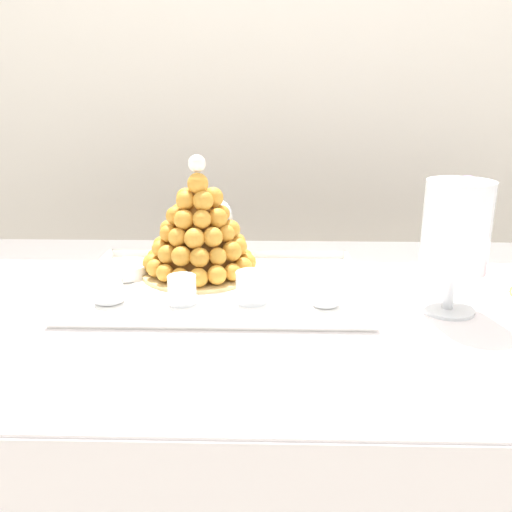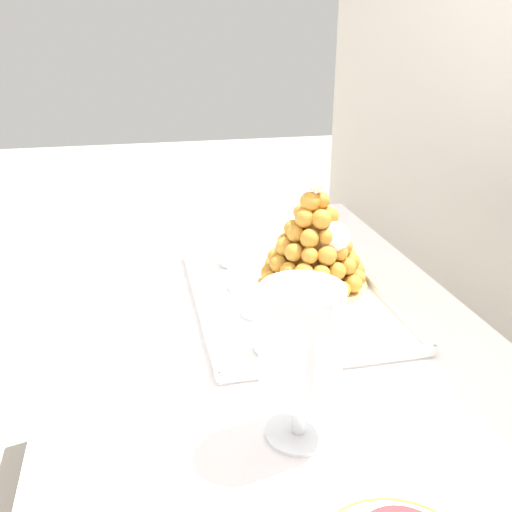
# 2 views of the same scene
# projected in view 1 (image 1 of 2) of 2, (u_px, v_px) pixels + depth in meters

# --- Properties ---
(backdrop_wall) EXTENTS (4.80, 0.10, 2.50)m
(backdrop_wall) POSITION_uv_depth(u_px,v_px,m) (282.00, 65.00, 1.88)
(backdrop_wall) COLOR silver
(backdrop_wall) RESTS_ON ground_plane
(buffet_table) EXTENTS (1.62, 0.88, 0.77)m
(buffet_table) POSITION_uv_depth(u_px,v_px,m) (290.00, 340.00, 1.07)
(buffet_table) COLOR brown
(buffet_table) RESTS_ON ground_plane
(serving_tray) EXTENTS (0.58, 0.41, 0.02)m
(serving_tray) POSITION_uv_depth(u_px,v_px,m) (221.00, 286.00, 1.11)
(serving_tray) COLOR white
(serving_tray) RESTS_ON buffet_table
(croquembouche) EXTENTS (0.25, 0.25, 0.26)m
(croquembouche) POSITION_uv_depth(u_px,v_px,m) (199.00, 230.00, 1.15)
(croquembouche) COLOR tan
(croquembouche) RESTS_ON serving_tray
(dessert_cup_left) EXTENTS (0.06, 0.06, 0.05)m
(dessert_cup_left) POSITION_uv_depth(u_px,v_px,m) (109.00, 291.00, 1.02)
(dessert_cup_left) COLOR silver
(dessert_cup_left) RESTS_ON serving_tray
(dessert_cup_mid_left) EXTENTS (0.05, 0.05, 0.05)m
(dessert_cup_mid_left) POSITION_uv_depth(u_px,v_px,m) (182.00, 291.00, 1.01)
(dessert_cup_mid_left) COLOR silver
(dessert_cup_mid_left) RESTS_ON serving_tray
(dessert_cup_centre) EXTENTS (0.06, 0.06, 0.06)m
(dessert_cup_centre) POSITION_uv_depth(u_px,v_px,m) (251.00, 288.00, 1.01)
(dessert_cup_centre) COLOR silver
(dessert_cup_centre) RESTS_ON serving_tray
(dessert_cup_mid_right) EXTENTS (0.05, 0.05, 0.05)m
(dessert_cup_mid_right) POSITION_uv_depth(u_px,v_px,m) (325.00, 293.00, 1.00)
(dessert_cup_mid_right) COLOR silver
(dessert_cup_mid_right) RESTS_ON serving_tray
(creme_brulee_ramekin) EXTENTS (0.10, 0.10, 0.03)m
(creme_brulee_ramekin) POSITION_uv_depth(u_px,v_px,m) (126.00, 269.00, 1.16)
(creme_brulee_ramekin) COLOR white
(creme_brulee_ramekin) RESTS_ON serving_tray
(macaron_goblet) EXTENTS (0.12, 0.12, 0.26)m
(macaron_goblet) POSITION_uv_depth(u_px,v_px,m) (456.00, 228.00, 0.95)
(macaron_goblet) COLOR white
(macaron_goblet) RESTS_ON buffet_table
(wine_glass) EXTENTS (0.08, 0.08, 0.17)m
(wine_glass) POSITION_uv_depth(u_px,v_px,m) (215.00, 218.00, 1.17)
(wine_glass) COLOR silver
(wine_glass) RESTS_ON buffet_table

